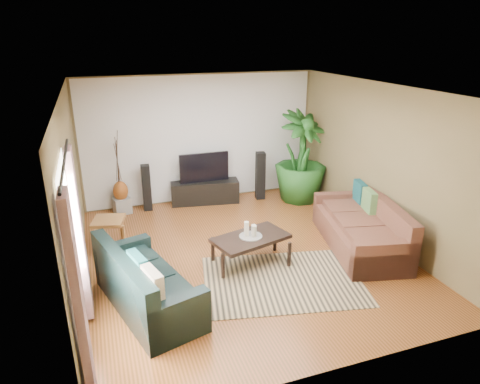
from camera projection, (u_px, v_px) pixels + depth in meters
name	position (u px, v px, depth m)	size (l,w,h in m)	color
floor	(244.00, 255.00, 7.11)	(5.50, 5.50, 0.00)	brown
ceiling	(245.00, 90.00, 6.16)	(5.50, 5.50, 0.00)	white
wall_back	(201.00, 139.00, 9.07)	(5.00, 5.00, 0.00)	brown
wall_front	(338.00, 263.00, 4.20)	(5.00, 5.00, 0.00)	brown
wall_left	(73.00, 197.00, 5.86)	(5.50, 5.50, 0.00)	brown
wall_right	(380.00, 163.00, 7.40)	(5.50, 5.50, 0.00)	brown
backwall_panel	(201.00, 139.00, 9.06)	(4.90, 4.90, 0.00)	white
window_pane	(71.00, 245.00, 4.44)	(1.80, 1.80, 0.00)	white
curtain_near	(79.00, 305.00, 3.88)	(0.08, 0.35, 2.20)	gray
curtain_far	(80.00, 236.00, 5.20)	(0.08, 0.35, 2.20)	gray
curtain_rod	(64.00, 162.00, 4.14)	(0.03, 0.03, 1.90)	black
sofa_left	(147.00, 278.00, 5.64)	(1.91, 0.82, 0.85)	black
sofa_right	(360.00, 224.00, 7.26)	(2.22, 1.00, 0.85)	brown
area_rug	(282.00, 280.00, 6.37)	(2.32, 1.65, 0.01)	tan
coffee_table	(251.00, 250.00, 6.76)	(1.17, 0.64, 0.48)	black
candle_tray	(251.00, 236.00, 6.68)	(0.36, 0.36, 0.02)	gray
candle_tall	(247.00, 229.00, 6.64)	(0.07, 0.07, 0.23)	white
candle_mid	(254.00, 231.00, 6.62)	(0.07, 0.07, 0.18)	beige
candle_short	(254.00, 229.00, 6.72)	(0.07, 0.07, 0.15)	beige
tv_stand	(205.00, 192.00, 9.23)	(1.44, 0.43, 0.48)	black
television	(204.00, 167.00, 9.04)	(1.06, 0.06, 0.63)	black
speaker_left	(147.00, 188.00, 8.77)	(0.17, 0.19, 0.96)	black
speaker_right	(260.00, 176.00, 9.37)	(0.19, 0.21, 1.05)	black
potted_plant	(301.00, 157.00, 9.13)	(1.09, 1.09, 1.95)	#1B4F1A
plant_pot	(299.00, 193.00, 9.42)	(0.36, 0.36, 0.28)	black
pedestal	(122.00, 205.00, 8.72)	(0.32, 0.32, 0.32)	gray
vase	(121.00, 191.00, 8.61)	(0.30, 0.30, 0.41)	brown
side_table	(110.00, 233.00, 7.27)	(0.50, 0.50, 0.53)	#8F5E2E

